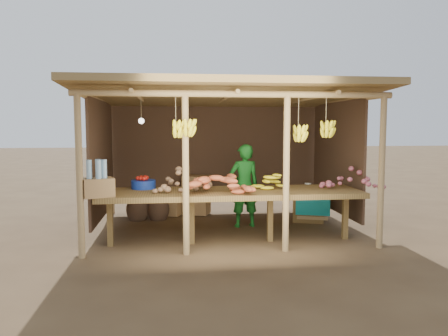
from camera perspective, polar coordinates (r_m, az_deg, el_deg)
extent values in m
plane|color=brown|center=(7.66, 0.00, -7.84)|extent=(60.00, 60.00, 0.00)
cylinder|color=tan|center=(6.07, -18.35, -1.09)|extent=(0.09, 0.09, 2.20)
cylinder|color=tan|center=(6.64, 19.89, -0.59)|extent=(0.09, 0.09, 2.20)
cylinder|color=tan|center=(9.02, -14.52, 1.07)|extent=(0.09, 0.09, 2.20)
cylinder|color=tan|center=(9.41, 11.72, 1.31)|extent=(0.09, 0.09, 2.20)
cylinder|color=tan|center=(5.95, -5.02, -0.96)|extent=(0.09, 0.09, 2.20)
cylinder|color=tan|center=(6.15, 8.14, -0.79)|extent=(0.09, 0.09, 2.20)
cylinder|color=tan|center=(5.99, 1.70, 9.64)|extent=(4.40, 0.09, 0.09)
cylinder|color=tan|center=(8.96, -1.13, 8.26)|extent=(4.40, 0.09, 0.09)
cube|color=olive|center=(7.48, 0.00, 9.50)|extent=(4.70, 3.50, 0.28)
cube|color=#4D3524|center=(8.95, -1.10, 1.92)|extent=(4.20, 0.04, 1.98)
cube|color=#4D3524|center=(7.72, -15.70, 1.15)|extent=(0.04, 2.40, 1.98)
cube|color=#4D3524|center=(8.18, 14.47, 1.41)|extent=(0.04, 2.40, 1.98)
cube|color=brown|center=(6.59, 0.96, -3.29)|extent=(3.90, 1.05, 0.08)
cube|color=brown|center=(6.67, -14.66, -6.86)|extent=(0.08, 0.08, 0.72)
cube|color=brown|center=(6.61, -4.24, -6.80)|extent=(0.08, 0.08, 0.72)
cube|color=brown|center=(6.77, 6.03, -6.53)|extent=(0.08, 0.08, 0.72)
cube|color=brown|center=(7.13, 15.54, -6.10)|extent=(0.08, 0.08, 0.72)
cylinder|color=navy|center=(6.89, -10.48, -2.11)|extent=(0.38, 0.38, 0.13)
cube|color=#9A7145|center=(6.24, -16.16, -2.45)|extent=(0.49, 0.44, 0.26)
imported|color=#186C1F|center=(7.65, 2.65, -2.32)|extent=(0.58, 0.42, 1.46)
cube|color=brown|center=(8.33, 10.96, -5.06)|extent=(0.67, 0.62, 0.51)
cube|color=#0C868B|center=(8.29, 10.99, -3.15)|extent=(0.75, 0.69, 0.05)
cube|color=#9A7145|center=(8.76, -3.58, -4.75)|extent=(0.59, 0.54, 0.38)
cube|color=#9A7145|center=(8.70, -3.60, -2.25)|extent=(0.59, 0.54, 0.38)
cube|color=#9A7145|center=(8.75, -7.06, -4.80)|extent=(0.59, 0.54, 0.38)
ellipsoid|color=#4D3524|center=(8.41, -11.24, -5.02)|extent=(0.42, 0.42, 0.57)
ellipsoid|color=#4D3524|center=(8.39, -8.60, -5.00)|extent=(0.42, 0.42, 0.57)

